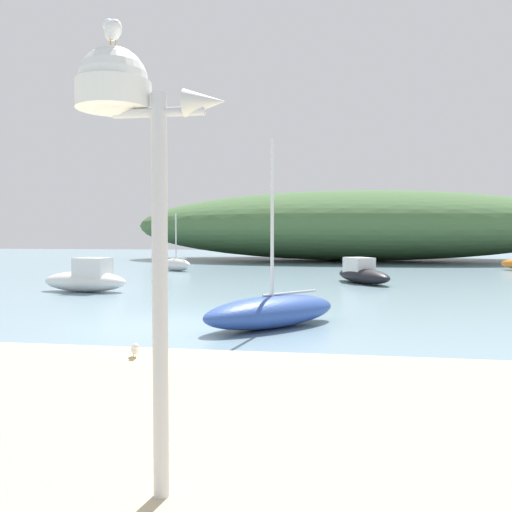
# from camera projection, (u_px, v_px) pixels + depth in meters

# --- Properties ---
(ground_plane) EXTENTS (120.00, 120.00, 0.00)m
(ground_plane) POSITION_uv_depth(u_px,v_px,m) (176.00, 325.00, 13.10)
(ground_plane) COLOR #7A99A8
(distant_hill) EXTENTS (36.87, 15.60, 5.71)m
(distant_hill) POSITION_uv_depth(u_px,v_px,m) (355.00, 226.00, 44.98)
(distant_hill) COLOR #476B3D
(distant_hill) RESTS_ON ground
(mast_structure) EXTENTS (1.14, 0.56, 3.38)m
(mast_structure) POSITION_uv_depth(u_px,v_px,m) (126.00, 123.00, 4.07)
(mast_structure) COLOR silver
(mast_structure) RESTS_ON beach_sand
(seagull_on_radar) EXTENTS (0.27, 0.31, 0.24)m
(seagull_on_radar) POSITION_uv_depth(u_px,v_px,m) (112.00, 29.00, 4.07)
(seagull_on_radar) COLOR orange
(seagull_on_radar) RESTS_ON mast_structure
(sailboat_east_reach) EXTENTS (2.57, 2.22, 3.38)m
(sailboat_east_reach) POSITION_uv_depth(u_px,v_px,m) (176.00, 264.00, 32.19)
(sailboat_east_reach) COLOR white
(sailboat_east_reach) RESTS_ON ground
(motorboat_near_shore) EXTENTS (3.46, 1.55, 1.29)m
(motorboat_near_shore) POSITION_uv_depth(u_px,v_px,m) (87.00, 279.00, 20.56)
(motorboat_near_shore) COLOR white
(motorboat_near_shore) RESTS_ON ground
(sailboat_centre_water) EXTENTS (3.45, 3.78, 4.38)m
(sailboat_centre_water) POSITION_uv_depth(u_px,v_px,m) (272.00, 311.00, 12.74)
(sailboat_centre_water) COLOR #2D4C9E
(sailboat_centre_water) RESTS_ON ground
(motorboat_by_sandbar) EXTENTS (2.88, 3.90, 1.13)m
(motorboat_by_sandbar) POSITION_uv_depth(u_px,v_px,m) (362.00, 273.00, 24.12)
(motorboat_by_sandbar) COLOR black
(motorboat_by_sandbar) RESTS_ON ground
(seagull_by_mast) EXTENTS (0.23, 0.35, 0.25)m
(seagull_by_mast) POSITION_uv_depth(u_px,v_px,m) (135.00, 349.00, 8.77)
(seagull_by_mast) COLOR orange
(seagull_by_mast) RESTS_ON beach_sand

